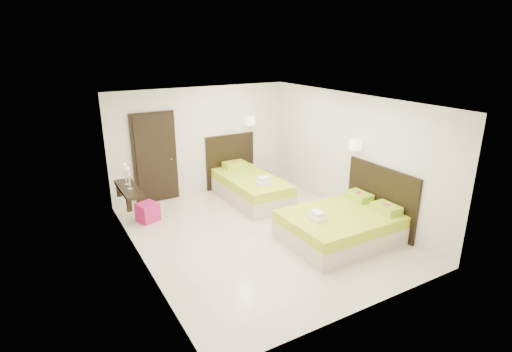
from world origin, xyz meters
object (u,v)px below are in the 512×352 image
ottoman (148,212)px  bed_double (344,224)px  nightstand (261,180)px  bed_single (249,186)px

ottoman → bed_double: bearing=-41.6°
bed_double → nightstand: size_ratio=4.59×
nightstand → ottoman: (-3.08, -0.54, -0.01)m
nightstand → ottoman: 3.13m
bed_single → bed_double: bed_single is taller
bed_double → bed_single: bearing=101.6°
bed_single → nightstand: size_ratio=4.88×
bed_single → ottoman: bearing=-179.5°
bed_single → nightstand: 0.83m
nightstand → ottoman: bearing=-174.1°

